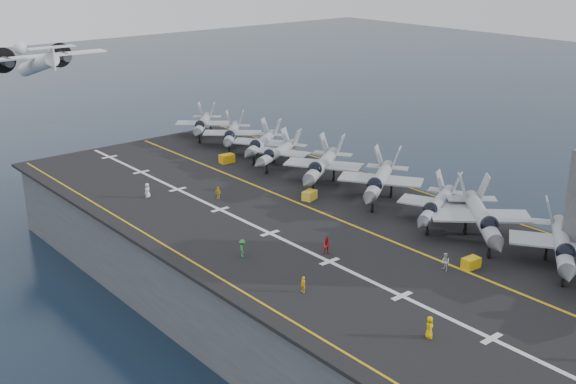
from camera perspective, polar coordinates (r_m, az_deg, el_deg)
ground at (r=90.30m, az=1.64°, el=-8.46°), size 500.00×500.00×0.00m
hull at (r=88.09m, az=1.67°, el=-5.58°), size 36.00×90.00×10.00m
flight_deck at (r=86.04m, az=1.70°, el=-2.44°), size 38.00×92.00×0.40m
foul_line at (r=87.84m, az=3.18°, el=-1.84°), size 0.35×90.00×0.02m
landing_centerline at (r=82.39m, az=-1.44°, el=-3.28°), size 0.50×90.00×0.02m
deck_edge_port at (r=76.65m, az=-7.93°, el=-5.25°), size 0.25×90.00×0.02m
deck_edge_stbd at (r=98.45m, az=9.82°, el=0.25°), size 0.25×90.00×0.02m
fighter_jet_1 at (r=78.04m, az=20.88°, el=-3.78°), size 18.82×17.43×5.44m
fighter_jet_2 at (r=82.25m, az=15.09°, el=-1.87°), size 19.33×19.64×5.74m
fighter_jet_3 at (r=86.19m, az=11.70°, el=-0.93°), size 16.69×14.39×4.88m
fighter_jet_4 at (r=92.65m, az=7.24°, el=0.98°), size 19.32×17.81×5.58m
fighter_jet_5 at (r=98.38m, az=2.69°, el=2.19°), size 19.17×17.61×5.54m
fighter_jet_6 at (r=105.91m, az=-0.83°, el=3.20°), size 15.92×13.86×4.64m
fighter_jet_7 at (r=110.46m, az=-2.11°, el=3.95°), size 17.12×15.95×4.95m
fighter_jet_8 at (r=116.58m, az=-4.47°, el=4.70°), size 16.27×16.65×4.86m
tow_cart_a at (r=76.09m, az=14.27°, el=-5.45°), size 1.91×1.32×1.09m
tow_cart_b at (r=92.87m, az=1.71°, el=-0.26°), size 2.24×1.80×1.17m
tow_cart_c at (r=108.83m, az=-4.85°, el=2.65°), size 2.18×1.46×1.28m
crew_0 at (r=62.49m, az=11.11°, el=-10.44°), size 1.37×1.41×1.97m
crew_1 at (r=68.81m, az=1.20°, el=-7.31°), size 0.66×0.97×1.59m
crew_2 at (r=76.90m, az=3.10°, el=-4.26°), size 1.34×1.31×1.88m
crew_3 at (r=76.26m, az=-3.62°, el=-4.45°), size 1.27×1.40×1.94m
crew_4 at (r=93.53m, az=-5.54°, el=-0.06°), size 0.91×1.12×1.61m
crew_5 at (r=95.20m, az=-11.04°, el=0.12°), size 1.41×1.26×1.95m
crew_7 at (r=74.74m, az=12.34°, el=-5.42°), size 1.04×1.29×1.88m
transport_plane at (r=133.43m, az=-19.15°, el=9.48°), size 24.98×17.56×5.75m
fighter_jet_9 at (r=123.42m, az=-6.77°, el=5.44°), size 16.27×16.65×4.86m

